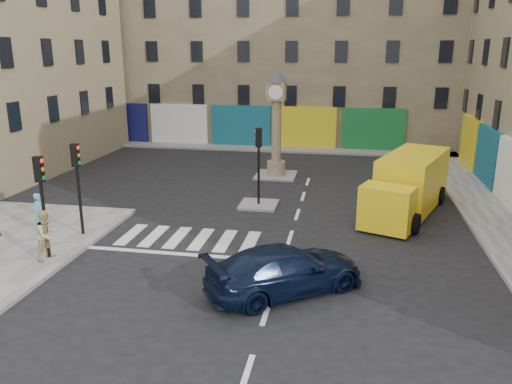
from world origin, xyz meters
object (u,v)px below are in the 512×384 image
(pedestrian_blue, at_px, (40,212))
(pedestrian_tan, at_px, (47,235))
(traffic_light_left_far, at_px, (77,175))
(traffic_light_left_near, at_px, (41,191))
(yellow_van, at_px, (408,185))
(traffic_light_island, at_px, (259,154))
(navy_sedan, at_px, (285,270))
(clock_pillar, at_px, (277,117))

(pedestrian_blue, xyz_separation_m, pedestrian_tan, (1.93, -2.54, 0.10))
(traffic_light_left_far, height_order, pedestrian_tan, traffic_light_left_far)
(traffic_light_left_near, relative_size, yellow_van, 0.49)
(traffic_light_island, relative_size, yellow_van, 0.49)
(traffic_light_left_far, relative_size, pedestrian_blue, 2.32)
(traffic_light_island, height_order, yellow_van, traffic_light_island)
(pedestrian_blue, bearing_deg, navy_sedan, -104.54)
(traffic_light_left_far, xyz_separation_m, traffic_light_island, (6.30, 5.40, -0.03))
(traffic_light_left_far, height_order, navy_sedan, traffic_light_left_far)
(traffic_light_island, bearing_deg, pedestrian_blue, -146.58)
(pedestrian_tan, bearing_deg, yellow_van, -43.13)
(navy_sedan, relative_size, pedestrian_blue, 3.21)
(navy_sedan, distance_m, pedestrian_tan, 8.62)
(yellow_van, bearing_deg, clock_pillar, 162.24)
(traffic_light_island, relative_size, pedestrian_blue, 2.32)
(navy_sedan, bearing_deg, traffic_light_island, -21.20)
(traffic_light_left_far, height_order, pedestrian_blue, traffic_light_left_far)
(clock_pillar, bearing_deg, navy_sedan, -80.81)
(pedestrian_tan, bearing_deg, navy_sedan, -80.05)
(clock_pillar, xyz_separation_m, navy_sedan, (2.37, -14.64, -2.81))
(traffic_light_left_near, distance_m, traffic_light_island, 10.03)
(yellow_van, bearing_deg, traffic_light_island, -155.91)
(traffic_light_left_far, distance_m, pedestrian_blue, 2.49)
(pedestrian_tan, bearing_deg, traffic_light_left_far, 16.68)
(navy_sedan, height_order, pedestrian_tan, pedestrian_tan)
(traffic_light_left_near, height_order, navy_sedan, traffic_light_left_near)
(yellow_van, xyz_separation_m, pedestrian_tan, (-13.21, -8.29, -0.26))
(traffic_light_island, bearing_deg, yellow_van, 3.04)
(clock_pillar, distance_m, yellow_van, 9.25)
(traffic_light_left_near, distance_m, clock_pillar, 15.19)
(traffic_light_left_near, bearing_deg, pedestrian_blue, 127.31)
(clock_pillar, bearing_deg, traffic_light_left_far, -118.94)
(traffic_light_island, xyz_separation_m, yellow_van, (6.99, 0.37, -1.28))
(traffic_light_left_far, distance_m, navy_sedan, 9.44)
(traffic_light_left_far, relative_size, clock_pillar, 0.61)
(yellow_van, height_order, pedestrian_blue, yellow_van)
(clock_pillar, relative_size, pedestrian_blue, 3.82)
(clock_pillar, height_order, yellow_van, clock_pillar)
(clock_pillar, bearing_deg, pedestrian_tan, -114.07)
(yellow_van, distance_m, pedestrian_tan, 15.60)
(yellow_van, bearing_deg, traffic_light_left_near, -127.37)
(traffic_light_left_near, distance_m, pedestrian_tan, 1.58)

